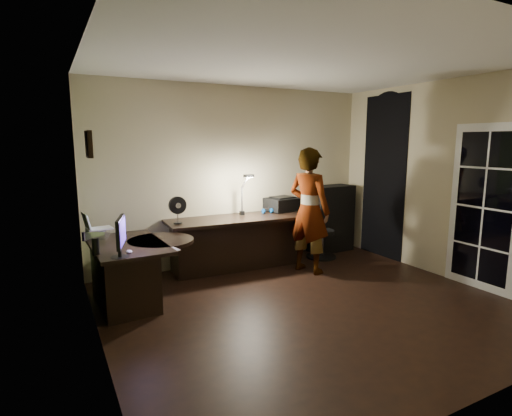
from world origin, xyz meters
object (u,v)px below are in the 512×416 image
office_chair (322,232)px  person (309,211)px  desk_left (129,274)px  desk_right (237,243)px  monitor (119,244)px  cabinet (331,218)px

office_chair → person: person is taller
desk_left → desk_right: 1.77m
desk_left → office_chair: office_chair is taller
desk_right → office_chair: (1.46, -0.13, 0.04)m
desk_left → monitor: monitor is taller
desk_left → desk_right: desk_right is taller
office_chair → person: size_ratio=0.48×
monitor → office_chair: size_ratio=0.53×
cabinet → person: size_ratio=0.63×
desk_left → monitor: bearing=-109.6°
office_chair → desk_right: bearing=168.8°
monitor → office_chair: monitor is taller
desk_left → person: 2.58m
desk_right → office_chair: 1.46m
desk_right → person: bearing=-32.0°
desk_left → office_chair: size_ratio=1.46×
desk_right → monitor: (-1.83, -1.13, 0.48)m
office_chair → desk_left: bearing=-177.5°
cabinet → monitor: 3.92m
desk_right → office_chair: bearing=-2.3°
desk_right → person: size_ratio=1.15×
cabinet → monitor: bearing=-163.6°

